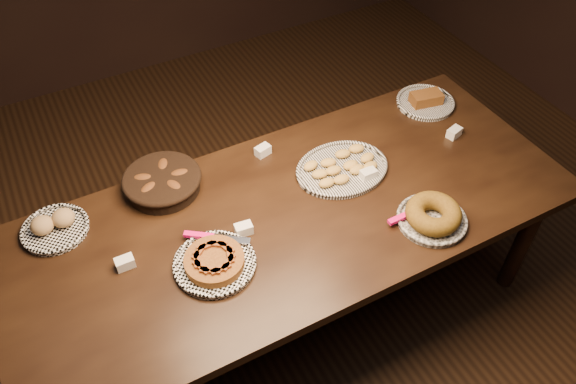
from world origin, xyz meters
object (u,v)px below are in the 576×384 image
madeleine_platter (342,168)px  buffet_table (294,223)px  apple_tart_plate (214,262)px  bundt_cake_plate (433,216)px

madeleine_platter → buffet_table: bearing=-165.1°
buffet_table → madeleine_platter: madeleine_platter is taller
apple_tart_plate → bundt_cake_plate: (0.87, -0.21, 0.02)m
buffet_table → apple_tart_plate: size_ratio=6.86×
apple_tart_plate → madeleine_platter: (0.71, 0.22, -0.00)m
apple_tart_plate → madeleine_platter: bearing=33.5°
madeleine_platter → bundt_cake_plate: size_ratio=1.33×
buffet_table → apple_tart_plate: bearing=-165.5°
bundt_cake_plate → apple_tart_plate: bearing=157.7°
bundt_cake_plate → madeleine_platter: bearing=102.2°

